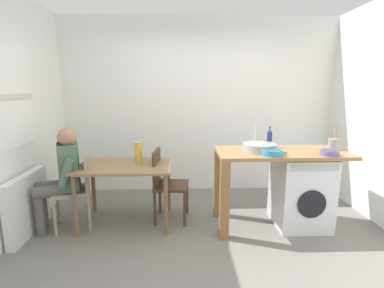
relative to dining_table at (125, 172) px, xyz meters
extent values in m
plane|color=slate|center=(0.96, -0.55, -0.64)|extent=(5.46, 5.46, 0.00)
cube|color=white|center=(0.96, 1.20, 0.71)|extent=(4.60, 0.10, 2.70)
cube|color=white|center=(-1.14, -0.25, 0.91)|extent=(0.01, 0.90, 1.10)
cube|color=beige|center=(-1.13, -0.25, 0.91)|extent=(0.02, 0.96, 0.06)
cube|color=white|center=(-1.06, -0.25, -0.29)|extent=(0.10, 0.80, 0.70)
cube|color=olive|center=(0.00, 0.00, 0.08)|extent=(1.10, 0.76, 0.03)
cylinder|color=brown|center=(-0.50, -0.33, -0.29)|extent=(0.05, 0.05, 0.71)
cylinder|color=brown|center=(0.50, -0.33, -0.29)|extent=(0.05, 0.05, 0.71)
cylinder|color=brown|center=(-0.50, 0.33, -0.29)|extent=(0.05, 0.05, 0.71)
cylinder|color=brown|center=(0.50, 0.33, -0.29)|extent=(0.05, 0.05, 0.71)
cube|color=gray|center=(-0.62, -0.10, -0.19)|extent=(0.50, 0.50, 0.04)
cube|color=gray|center=(-0.45, -0.05, 0.03)|extent=(0.15, 0.37, 0.45)
cylinder|color=gray|center=(-0.74, -0.33, -0.42)|extent=(0.04, 0.04, 0.45)
cylinder|color=gray|center=(-0.85, 0.02, -0.42)|extent=(0.04, 0.04, 0.45)
cylinder|color=gray|center=(-0.39, -0.22, -0.42)|extent=(0.04, 0.04, 0.45)
cylinder|color=gray|center=(-0.50, 0.13, -0.42)|extent=(0.04, 0.04, 0.45)
cube|color=#4C3323|center=(0.55, 0.05, -0.19)|extent=(0.44, 0.44, 0.04)
cube|color=#4C3323|center=(0.37, 0.07, 0.03)|extent=(0.07, 0.38, 0.45)
cylinder|color=#4C3323|center=(0.75, 0.21, -0.42)|extent=(0.04, 0.04, 0.45)
cylinder|color=#4C3323|center=(0.71, -0.15, -0.42)|extent=(0.04, 0.04, 0.45)
cylinder|color=#4C3323|center=(0.39, 0.25, -0.42)|extent=(0.04, 0.04, 0.45)
cylinder|color=#4C3323|center=(0.35, -0.11, -0.42)|extent=(0.04, 0.04, 0.45)
cylinder|color=#595651|center=(-0.92, -0.29, -0.42)|extent=(0.11, 0.11, 0.45)
cylinder|color=#595651|center=(-0.97, -0.12, -0.42)|extent=(0.11, 0.11, 0.45)
cylinder|color=#595651|center=(-0.76, -0.24, -0.14)|extent=(0.42, 0.25, 0.14)
cylinder|color=#595651|center=(-0.82, -0.07, -0.14)|extent=(0.42, 0.25, 0.14)
cube|color=#4C6B56|center=(-0.62, -0.10, 0.11)|extent=(0.29, 0.38, 0.52)
cylinder|color=#4C6B56|center=(-0.58, -0.31, 0.09)|extent=(0.21, 0.14, 0.31)
cylinder|color=#4C6B56|center=(-0.70, 0.09, 0.09)|extent=(0.21, 0.14, 0.31)
sphere|color=#A57A5B|center=(-0.62, -0.10, 0.45)|extent=(0.21, 0.21, 0.21)
sphere|color=black|center=(-0.68, -0.12, 0.37)|extent=(0.12, 0.12, 0.12)
cube|color=#9E7042|center=(1.84, -0.13, 0.26)|extent=(1.50, 0.68, 0.04)
cube|color=olive|center=(1.14, -0.42, -0.20)|extent=(0.10, 0.10, 0.88)
cube|color=olive|center=(1.14, 0.16, -0.20)|extent=(0.10, 0.10, 0.88)
cube|color=silver|center=(2.11, -0.13, -0.21)|extent=(0.60, 0.60, 0.86)
cylinder|color=black|center=(2.11, -0.44, -0.26)|extent=(0.32, 0.02, 0.32)
cube|color=#B2B2B7|center=(2.11, -0.43, 0.16)|extent=(0.54, 0.01, 0.08)
cylinder|color=#9EA0A5|center=(1.58, -0.13, 0.32)|extent=(0.38, 0.38, 0.09)
cylinder|color=#B2B2B7|center=(1.58, 0.05, 0.42)|extent=(0.02, 0.02, 0.28)
cylinder|color=navy|center=(1.76, 0.09, 0.37)|extent=(0.06, 0.06, 0.19)
cone|color=navy|center=(1.76, 0.09, 0.49)|extent=(0.06, 0.06, 0.05)
cylinder|color=#262626|center=(1.76, 0.09, 0.52)|extent=(0.03, 0.03, 0.02)
cylinder|color=teal|center=(1.67, -0.33, 0.31)|extent=(0.24, 0.24, 0.07)
cylinder|color=#1E546B|center=(1.67, -0.33, 0.33)|extent=(0.19, 0.19, 0.03)
cylinder|color=gray|center=(2.47, -0.08, 0.34)|extent=(0.11, 0.11, 0.13)
cylinder|color=#99724C|center=(2.46, -0.07, 0.49)|extent=(0.01, 0.04, 0.18)
cylinder|color=#99724C|center=(2.49, -0.09, 0.49)|extent=(0.01, 0.05, 0.18)
cylinder|color=slate|center=(2.29, -0.35, 0.30)|extent=(0.20, 0.20, 0.05)
cylinder|color=#3D375B|center=(2.29, -0.35, 0.32)|extent=(0.16, 0.16, 0.03)
cylinder|color=gold|center=(0.15, 0.10, 0.22)|extent=(0.09, 0.09, 0.25)
cube|color=#B2B2B7|center=(1.79, -0.23, 0.28)|extent=(0.15, 0.06, 0.01)
cube|color=#262628|center=(1.79, -0.23, 0.28)|extent=(0.15, 0.06, 0.01)
camera|label=1|loc=(0.69, -3.32, 1.00)|focal=26.58mm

